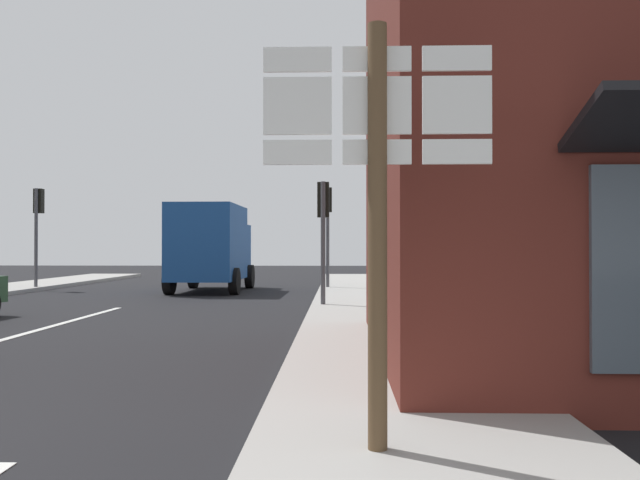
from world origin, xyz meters
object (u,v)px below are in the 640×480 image
traffic_light_far_right (328,214)px  traffic_light_far_left (38,215)px  route_sign_post (377,190)px  traffic_light_near_right (323,215)px  delivery_truck (211,245)px

traffic_light_far_right → traffic_light_far_left: bearing=-178.8°
route_sign_post → traffic_light_near_right: (-0.67, 11.76, 0.41)m
delivery_truck → route_sign_post: (4.84, -18.13, 0.35)m
delivery_truck → traffic_light_near_right: bearing=-56.8°
traffic_light_far_left → route_sign_post: bearing=-58.6°
delivery_truck → traffic_light_far_left: 6.62m
delivery_truck → traffic_light_far_right: 4.37m
route_sign_post → traffic_light_far_left: traffic_light_far_left is taller
delivery_truck → traffic_light_near_right: (4.16, -6.37, 0.76)m
traffic_light_far_left → delivery_truck: bearing=-4.0°
delivery_truck → route_sign_post: bearing=-75.1°
route_sign_post → traffic_light_far_left: 21.78m
traffic_light_near_right → traffic_light_far_left: (-10.67, 6.82, 0.36)m
delivery_truck → traffic_light_near_right: size_ratio=1.54×
route_sign_post → traffic_light_far_right: size_ratio=0.85×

